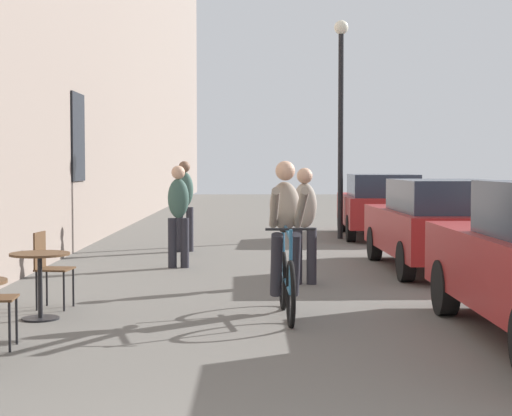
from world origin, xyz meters
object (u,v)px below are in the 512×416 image
(pedestrian_mid, at_px, (178,210))
(parked_car_third, at_px, (380,204))
(cafe_chair_far_toward_street, at_px, (49,264))
(pedestrian_far, at_px, (184,201))
(cafe_table_far, at_px, (40,271))
(cyclist_on_bicycle, at_px, (286,242))
(parked_car_second, at_px, (438,223))
(street_lamp, at_px, (341,101))
(pedestrian_near, at_px, (305,219))

(pedestrian_mid, bearing_deg, parked_car_third, 53.72)
(cafe_chair_far_toward_street, distance_m, pedestrian_far, 6.38)
(cafe_table_far, relative_size, cafe_chair_far_toward_street, 0.81)
(parked_car_third, bearing_deg, pedestrian_mid, -126.28)
(cyclist_on_bicycle, distance_m, parked_car_second, 4.59)
(pedestrian_far, relative_size, parked_car_second, 0.43)
(parked_car_second, bearing_deg, cafe_chair_far_toward_street, -147.45)
(cafe_chair_far_toward_street, height_order, pedestrian_mid, pedestrian_mid)
(cafe_table_far, bearing_deg, parked_car_second, 37.86)
(cafe_table_far, relative_size, street_lamp, 0.15)
(pedestrian_mid, relative_size, street_lamp, 0.34)
(pedestrian_far, distance_m, parked_car_third, 5.31)
(cyclist_on_bicycle, xyz_separation_m, pedestrian_mid, (-1.56, 4.19, 0.12))
(cyclist_on_bicycle, relative_size, parked_car_third, 0.42)
(cyclist_on_bicycle, distance_m, pedestrian_near, 2.37)
(cafe_table_far, xyz_separation_m, cyclist_on_bicycle, (2.66, 0.25, 0.29))
(cafe_chair_far_toward_street, height_order, street_lamp, street_lamp)
(cafe_table_far, distance_m, pedestrian_near, 4.00)
(cafe_chair_far_toward_street, bearing_deg, cyclist_on_bicycle, -8.82)
(cafe_table_far, height_order, pedestrian_far, pedestrian_far)
(parked_car_second, bearing_deg, pedestrian_near, -146.37)
(cafe_chair_far_toward_street, relative_size, pedestrian_near, 0.55)
(cafe_table_far, distance_m, cafe_chair_far_toward_street, 0.68)
(cafe_chair_far_toward_street, distance_m, pedestrian_near, 3.66)
(street_lamp, relative_size, parked_car_third, 1.18)
(parked_car_third, bearing_deg, cafe_table_far, -117.46)
(pedestrian_mid, bearing_deg, cafe_table_far, -103.85)
(pedestrian_mid, height_order, parked_car_third, pedestrian_mid)
(cafe_table_far, distance_m, pedestrian_far, 7.03)
(cafe_chair_far_toward_street, xyz_separation_m, parked_car_third, (5.33, 9.43, 0.24))
(cyclist_on_bicycle, relative_size, parked_car_second, 0.43)
(pedestrian_near, relative_size, pedestrian_mid, 0.98)
(pedestrian_mid, xyz_separation_m, street_lamp, (3.19, 5.24, 2.18))
(pedestrian_near, height_order, pedestrian_mid, pedestrian_mid)
(pedestrian_far, relative_size, parked_car_third, 0.42)
(cafe_table_far, xyz_separation_m, parked_car_third, (5.25, 10.11, 0.23))
(pedestrian_near, xyz_separation_m, parked_car_second, (2.21, 1.47, -0.17))
(cyclist_on_bicycle, xyz_separation_m, parked_car_third, (2.59, 9.85, -0.05))
(cafe_chair_far_toward_street, height_order, pedestrian_near, pedestrian_near)
(cafe_table_far, relative_size, pedestrian_mid, 0.43)
(cafe_chair_far_toward_street, xyz_separation_m, parked_car_second, (5.30, 3.38, 0.23))
(pedestrian_mid, bearing_deg, street_lamp, 58.68)
(parked_car_third, bearing_deg, pedestrian_near, -106.57)
(cafe_chair_far_toward_street, bearing_deg, parked_car_third, 60.53)
(pedestrian_near, relative_size, street_lamp, 0.33)
(cyclist_on_bicycle, relative_size, pedestrian_near, 1.08)
(cafe_table_far, relative_size, pedestrian_near, 0.44)
(cyclist_on_bicycle, distance_m, pedestrian_far, 6.90)
(pedestrian_mid, xyz_separation_m, parked_car_second, (4.13, -0.38, -0.19))
(cafe_table_far, relative_size, cyclist_on_bicycle, 0.41)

